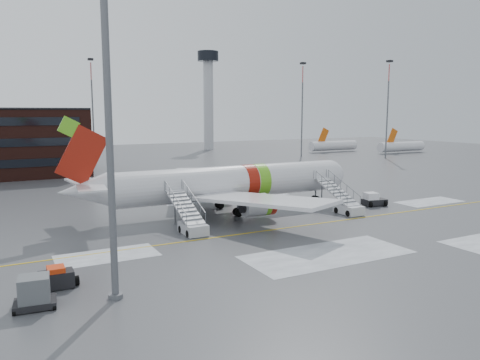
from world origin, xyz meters
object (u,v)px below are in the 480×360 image
pushback_tug (373,200)px  baggage_tractor (56,279)px  airstair_aft (190,221)px  airliner (225,183)px  airstair_fwd (344,204)px  uld_container (34,293)px  light_mast_near (107,87)px

pushback_tug → baggage_tractor: 39.73m
airstair_aft → pushback_tug: bearing=3.6°
pushback_tug → airliner: bearing=164.7°
airliner → baggage_tractor: airliner is taller
airliner → baggage_tractor: bearing=-141.3°
pushback_tug → baggage_tractor: (-38.15, -11.11, -0.11)m
airstair_fwd → uld_container: bearing=-160.0°
light_mast_near → airstair_aft: bearing=52.1°
airstair_aft → uld_container: size_ratio=3.02×
pushback_tug → airstair_fwd: bearing=-165.0°
airstair_aft → light_mast_near: bearing=-127.9°
airliner → airstair_fwd: airliner is taller
pushback_tug → airstair_aft: bearing=-176.4°
airstair_fwd → baggage_tractor: (-32.23, -9.53, -0.44)m
pushback_tug → light_mast_near: (-35.10, -14.61, 12.23)m
airliner → uld_container: bearing=-138.9°
airstair_fwd → pushback_tug: size_ratio=2.44×
airstair_aft → airliner: bearing=43.6°
uld_container → baggage_tractor: (1.51, 2.74, -0.28)m
airstair_aft → baggage_tractor: 16.29m
airstair_fwd → baggage_tractor: 33.61m
airstair_aft → uld_container: bearing=-140.2°
baggage_tractor → light_mast_near: bearing=-48.9°
pushback_tug → uld_container: size_ratio=1.24×
airliner → pushback_tug: (18.07, -4.96, -2.68)m
airliner → light_mast_near: light_mast_near is taller
airliner → uld_container: 28.73m
airstair_fwd → pushback_tug: (5.91, 1.58, -0.33)m
airliner → airstair_aft: airliner is taller
airliner → baggage_tractor: 25.86m
airstair_fwd → pushback_tug: 6.13m
airstair_fwd → light_mast_near: (-29.19, -13.03, 11.90)m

